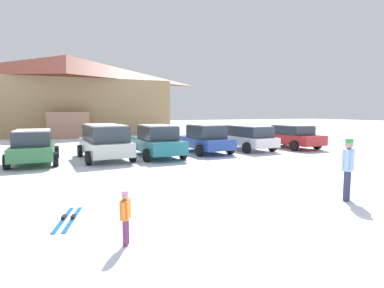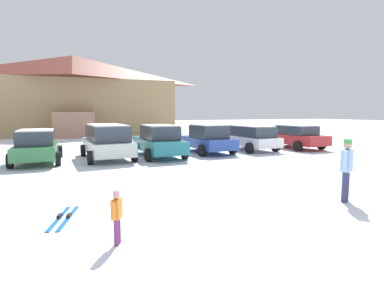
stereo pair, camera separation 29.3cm
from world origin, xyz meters
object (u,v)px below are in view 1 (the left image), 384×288
object	(u,v)px
parked_blue_hatchback	(205,139)
parked_white_suv	(247,137)
skier_child_in_orange_jacket	(125,215)
parked_teal_hatchback	(157,141)
pair_of_skis	(68,218)
ski_lodge	(68,94)
parked_silver_wagon	(105,141)
parked_red_sedan	(290,136)
parked_green_coupe	(34,146)
skier_adult_in_blue_parka	(348,166)

from	to	relation	value
parked_blue_hatchback	parked_white_suv	world-z (taller)	parked_blue_hatchback
parked_white_suv	skier_child_in_orange_jacket	bearing A→B (deg)	-131.93
parked_teal_hatchback	pair_of_skis	size ratio (longest dim) A/B	2.81
ski_lodge	parked_teal_hatchback	size ratio (longest dim) A/B	4.53
parked_silver_wagon	parked_red_sedan	size ratio (longest dim) A/B	1.03
parked_green_coupe	parked_red_sedan	size ratio (longest dim) A/B	0.93
ski_lodge	pair_of_skis	bearing A→B (deg)	-90.80
parked_silver_wagon	parked_red_sedan	world-z (taller)	parked_silver_wagon
parked_green_coupe	skier_adult_in_blue_parka	world-z (taller)	skier_adult_in_blue_parka
parked_red_sedan	skier_child_in_orange_jacket	world-z (taller)	parked_red_sedan
parked_red_sedan	parked_teal_hatchback	bearing A→B (deg)	-177.31
parked_silver_wagon	skier_adult_in_blue_parka	xyz separation A→B (m)	(5.13, -9.90, -0.00)
ski_lodge	parked_red_sedan	distance (m)	24.12
skier_child_in_orange_jacket	pair_of_skis	bearing A→B (deg)	117.73
parked_teal_hatchback	parked_blue_hatchback	world-z (taller)	parked_teal_hatchback
parked_green_coupe	pair_of_skis	distance (m)	8.74
parked_green_coupe	parked_white_suv	distance (m)	11.89
pair_of_skis	ski_lodge	bearing A→B (deg)	89.20
parked_silver_wagon	pair_of_skis	world-z (taller)	parked_silver_wagon
parked_teal_hatchback	skier_child_in_orange_jacket	bearing A→B (deg)	-109.20
parked_white_suv	parked_blue_hatchback	bearing A→B (deg)	-178.25
ski_lodge	parked_white_suv	distance (m)	22.34
pair_of_skis	parked_silver_wagon	bearing A→B (deg)	78.01
parked_blue_hatchback	parked_green_coupe	bearing A→B (deg)	-178.90
ski_lodge	parked_silver_wagon	xyz separation A→B (m)	(1.42, -19.93, -3.36)
parked_silver_wagon	skier_child_in_orange_jacket	size ratio (longest dim) A/B	4.84
parked_green_coupe	pair_of_skis	bearing A→B (deg)	-80.94
skier_child_in_orange_jacket	ski_lodge	bearing A→B (deg)	91.03
ski_lodge	parked_green_coupe	bearing A→B (deg)	-95.08
skier_child_in_orange_jacket	pair_of_skis	world-z (taller)	skier_child_in_orange_jacket
ski_lodge	parked_white_suv	world-z (taller)	ski_lodge
parked_white_suv	parked_teal_hatchback	bearing A→B (deg)	-174.65
parked_green_coupe	parked_teal_hatchback	distance (m)	5.84
ski_lodge	skier_child_in_orange_jacket	world-z (taller)	ski_lodge
skier_child_in_orange_jacket	skier_adult_in_blue_parka	bearing A→B (deg)	4.14
ski_lodge	parked_red_sedan	world-z (taller)	ski_lodge
parked_silver_wagon	parked_teal_hatchback	world-z (taller)	parked_silver_wagon
parked_teal_hatchback	parked_blue_hatchback	bearing A→B (deg)	8.81
parked_green_coupe	parked_blue_hatchback	size ratio (longest dim) A/B	1.03
parked_green_coupe	skier_child_in_orange_jacket	world-z (taller)	parked_green_coupe
parked_silver_wagon	skier_adult_in_blue_parka	bearing A→B (deg)	-62.63
parked_blue_hatchback	pair_of_skis	bearing A→B (deg)	-130.64
parked_teal_hatchback	parked_silver_wagon	bearing A→B (deg)	174.62
parked_white_suv	parked_red_sedan	distance (m)	3.30
parked_blue_hatchback	pair_of_skis	distance (m)	11.59
pair_of_skis	skier_adult_in_blue_parka	bearing A→B (deg)	-11.09
skier_child_in_orange_jacket	parked_silver_wagon	bearing A→B (deg)	85.19
parked_teal_hatchback	parked_red_sedan	size ratio (longest dim) A/B	0.99
parked_red_sedan	skier_adult_in_blue_parka	distance (m)	12.21
ski_lodge	parked_blue_hatchback	bearing A→B (deg)	-70.10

